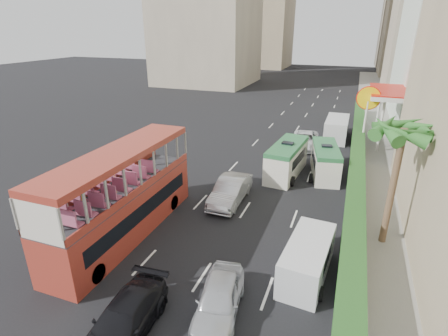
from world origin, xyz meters
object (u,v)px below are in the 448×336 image
at_px(car_black, 126,335).
at_px(shell_station, 402,119).
at_px(double_decker_bus, 123,194).
at_px(van_asset, 304,147).
at_px(panel_van_far, 336,129).
at_px(minibus_far, 325,161).
at_px(minibus_near, 287,160).
at_px(car_silver_lane_b, 219,313).
at_px(palm_tree, 392,188).
at_px(car_silver_lane_a, 230,201).
at_px(panel_van_near, 307,259).

distance_m(car_black, shell_station, 31.59).
relative_size(double_decker_bus, van_asset, 2.08).
bearing_deg(double_decker_bus, panel_van_far, 66.69).
distance_m(minibus_far, panel_van_far, 10.51).
height_order(double_decker_bus, minibus_near, double_decker_bus).
xyz_separation_m(van_asset, panel_van_far, (2.70, 3.96, 1.10)).
bearing_deg(minibus_near, car_silver_lane_b, -83.74).
bearing_deg(van_asset, palm_tree, -71.59).
bearing_deg(shell_station, car_silver_lane_b, -108.19).
relative_size(car_black, shell_station, 0.61).
height_order(palm_tree, shell_station, palm_tree).
relative_size(double_decker_bus, shell_station, 1.38).
height_order(car_silver_lane_a, shell_station, shell_station).
bearing_deg(panel_van_far, car_black, -100.98).
bearing_deg(car_silver_lane_b, car_black, -151.41).
distance_m(minibus_near, shell_station, 14.48).
distance_m(car_silver_lane_a, van_asset, 13.88).
bearing_deg(panel_van_far, minibus_far, -90.80).
distance_m(car_black, panel_van_near, 8.62).
height_order(double_decker_bus, car_black, double_decker_bus).
distance_m(minibus_near, panel_van_near, 12.37).
relative_size(car_silver_lane_a, car_black, 1.03).
bearing_deg(minibus_far, panel_van_far, 78.10).
xyz_separation_m(car_silver_lane_b, minibus_far, (2.65, 16.62, 1.20)).
relative_size(panel_van_near, panel_van_far, 0.83).
bearing_deg(car_silver_lane_a, panel_van_far, 71.56).
height_order(car_silver_lane_b, panel_van_far, panel_van_far).
height_order(car_silver_lane_b, shell_station, shell_station).
relative_size(car_silver_lane_b, minibus_near, 0.74).
bearing_deg(panel_van_near, panel_van_far, 95.38).
distance_m(double_decker_bus, shell_station, 28.02).
distance_m(car_silver_lane_a, minibus_near, 6.69).
relative_size(car_black, panel_van_far, 0.89).
height_order(car_silver_lane_a, palm_tree, palm_tree).
height_order(double_decker_bus, shell_station, shell_station).
bearing_deg(panel_van_near, double_decker_bus, -175.76).
relative_size(double_decker_bus, panel_van_far, 2.00).
bearing_deg(palm_tree, minibus_near, 131.33).
bearing_deg(shell_station, panel_van_near, -103.98).
distance_m(car_silver_lane_b, minibus_far, 16.87).
height_order(van_asset, minibus_near, minibus_near).
bearing_deg(minibus_far, van_asset, 100.09).
height_order(minibus_near, panel_van_near, minibus_near).
bearing_deg(car_black, shell_station, 63.88).
distance_m(double_decker_bus, minibus_far, 16.20).
bearing_deg(minibus_far, panel_van_near, -99.02).
relative_size(panel_van_near, palm_tree, 0.71).
height_order(panel_van_far, shell_station, shell_station).
height_order(double_decker_bus, palm_tree, palm_tree).
distance_m(van_asset, shell_station, 9.80).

